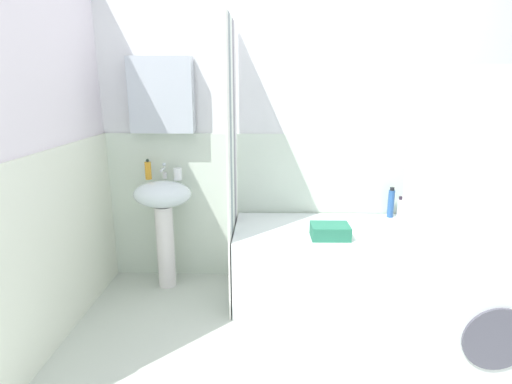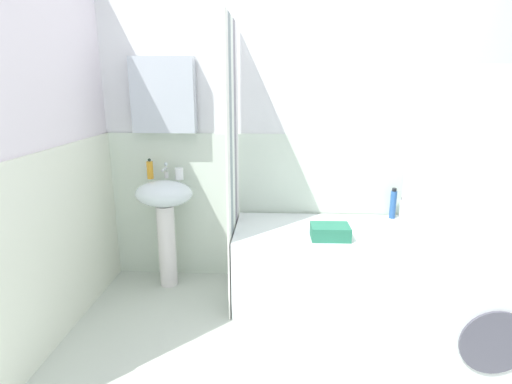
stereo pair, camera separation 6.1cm
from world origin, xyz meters
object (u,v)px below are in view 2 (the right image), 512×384
toothbrush_cup (179,174)px  shampoo_bottle (393,204)px  bathtub (344,264)px  towel_folded (330,232)px  sink (165,210)px  washer_dryer_stack (475,241)px  soap_dispenser (150,170)px  conditioner_bottle (402,209)px  body_wash_bottle (435,207)px  lotion_bottle (418,209)px

toothbrush_cup → shampoo_bottle: size_ratio=0.38×
bathtub → towel_folded: size_ratio=6.24×
toothbrush_cup → towel_folded: size_ratio=0.35×
sink → bathtub: sink is taller
toothbrush_cup → washer_dryer_stack: size_ratio=0.06×
soap_dispenser → conditioner_bottle: size_ratio=0.94×
toothbrush_cup → towel_folded: 1.23m
sink → toothbrush_cup: toothbrush_cup is taller
body_wash_bottle → shampoo_bottle: shampoo_bottle is taller
shampoo_bottle → towel_folded: 0.71m
lotion_bottle → washer_dryer_stack: size_ratio=0.10×
bathtub → washer_dryer_stack: washer_dryer_stack is taller
sink → towel_folded: sink is taller
body_wash_bottle → shampoo_bottle: (-0.31, 0.02, 0.01)m
soap_dispenser → shampoo_bottle: size_ratio=0.66×
sink → soap_dispenser: size_ratio=5.42×
toothbrush_cup → conditioner_bottle: (1.73, 0.05, -0.27)m
towel_folded → conditioner_bottle: bearing=37.1°
soap_dispenser → body_wash_bottle: size_ratio=0.74×
lotion_bottle → towel_folded: lotion_bottle is taller
sink → washer_dryer_stack: washer_dryer_stack is taller
soap_dispenser → towel_folded: soap_dispenser is taller
toothbrush_cup → washer_dryer_stack: (1.74, -1.07, -0.09)m
bathtub → conditioner_bottle: 0.64m
soap_dispenser → washer_dryer_stack: bearing=-28.8°
sink → body_wash_bottle: bearing=2.5°
bathtub → washer_dryer_stack: bearing=-61.0°
lotion_bottle → washer_dryer_stack: (-0.11, -1.14, 0.19)m
soap_dispenser → towel_folded: size_ratio=0.62×
body_wash_bottle → towel_folded: size_ratio=0.84×
sink → washer_dryer_stack: 2.12m
sink → towel_folded: size_ratio=3.34×
soap_dispenser → sink: bearing=-30.2°
towel_folded → toothbrush_cup: bearing=160.0°
soap_dispenser → bathtub: soap_dispenser is taller
bathtub → soap_dispenser: bearing=171.6°
lotion_bottle → shampoo_bottle: 0.20m
conditioner_bottle → shampoo_bottle: 0.08m
toothbrush_cup → body_wash_bottle: toothbrush_cup is taller
washer_dryer_stack → conditioner_bottle: bearing=90.6°
lotion_bottle → soap_dispenser: bearing=-178.4°
toothbrush_cup → towel_folded: bearing=-20.0°
lotion_bottle → towel_folded: (-0.73, -0.47, -0.03)m
sink → washer_dryer_stack: bearing=-28.7°
bathtub → towel_folded: bearing=-125.7°
conditioner_bottle → toothbrush_cup: bearing=-178.2°
body_wash_bottle → towel_folded: bearing=-152.6°
sink → shampoo_bottle: bearing=3.7°
shampoo_bottle → washer_dryer_stack: 1.14m
soap_dispenser → towel_folded: (1.35, -0.42, -0.33)m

